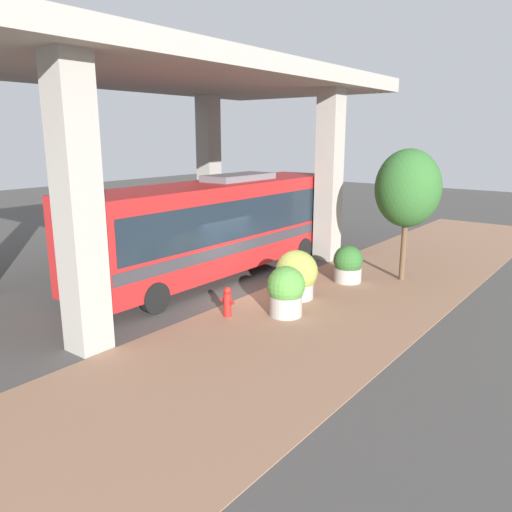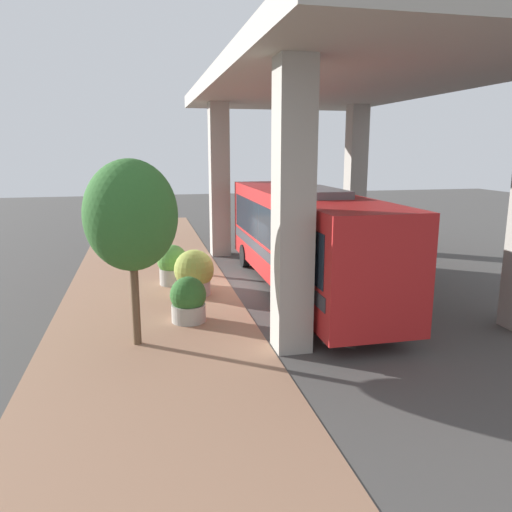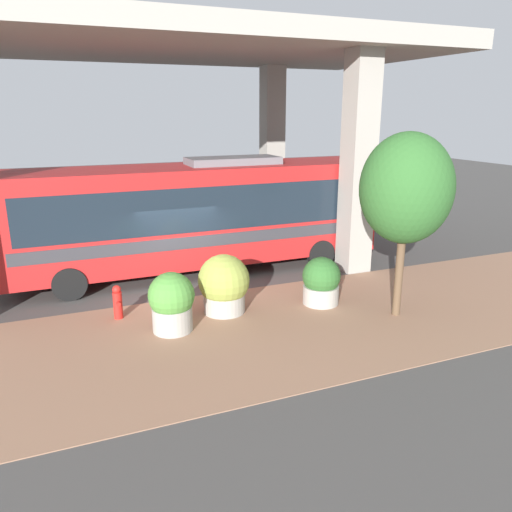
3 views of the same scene
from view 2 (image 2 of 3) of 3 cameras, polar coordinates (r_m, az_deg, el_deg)
name	(u,v)px [view 2 (image 2 of 3)]	position (r m, az deg, el deg)	size (l,w,h in m)	color
ground_plane	(232,288)	(18.83, -2.77, -3.65)	(80.00, 80.00, 0.00)	#474442
sidewalk_strip	(151,293)	(18.57, -11.95, -4.11)	(6.00, 40.00, 0.02)	#936B51
overpass	(338,100)	(19.30, 9.34, 17.23)	(9.40, 20.12, 7.86)	#9E998E
bus	(303,235)	(17.90, 5.44, 2.35)	(2.82, 12.45, 3.87)	#B21E1E
fire_hydrant	(203,264)	(20.66, -6.03, -0.91)	(0.50, 0.24, 0.95)	red
planter_front	(173,265)	(19.35, -9.52, -1.00)	(1.16, 1.16, 1.55)	#9E998E
planter_middle	(188,300)	(15.16, -7.73, -5.05)	(1.09, 1.09, 1.40)	#9E998E
planter_back	(194,273)	(17.83, -7.07, -1.96)	(1.41, 1.41, 1.65)	#9E998E
street_tree_near	(131,216)	(13.05, -14.10, 4.46)	(2.37, 2.37, 4.90)	brown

